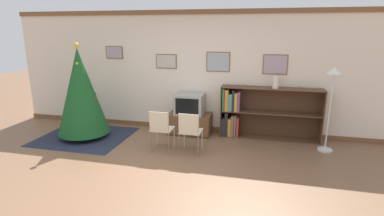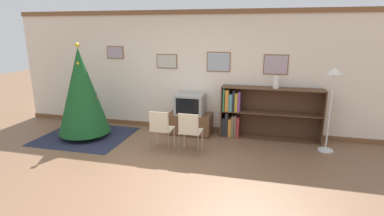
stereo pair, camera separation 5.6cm
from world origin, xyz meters
name	(u,v)px [view 2 (the right image)]	position (x,y,z in m)	size (l,w,h in m)	color
ground_plane	(155,178)	(0.00, 0.00, 0.00)	(24.00, 24.00, 0.00)	brown
wall_back	(193,72)	(0.00, 2.53, 1.35)	(8.72, 0.11, 2.70)	silver
area_rug	(86,136)	(-2.17, 1.44, 0.00)	(1.88, 1.66, 0.01)	#23283D
christmas_tree	(82,91)	(-2.16, 1.45, 1.01)	(1.08, 1.08, 2.02)	maroon
tv_console	(190,124)	(0.02, 2.19, 0.23)	(0.95, 0.54, 0.46)	#4C311E
television	(190,104)	(0.02, 2.19, 0.69)	(0.62, 0.50, 0.45)	#9E9E99
folding_chair_left	(161,128)	(-0.26, 1.05, 0.47)	(0.40, 0.40, 0.82)	beige
folding_chair_right	(190,131)	(0.30, 1.05, 0.47)	(0.40, 0.40, 0.82)	beige
bookshelf	(253,114)	(1.38, 2.30, 0.53)	(2.09, 0.36, 1.11)	brown
vase	(276,82)	(1.82, 2.25, 1.24)	(0.12, 0.12, 0.26)	silver
standing_lamp	(333,88)	(2.82, 1.85, 1.24)	(0.28, 0.28, 1.62)	silver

